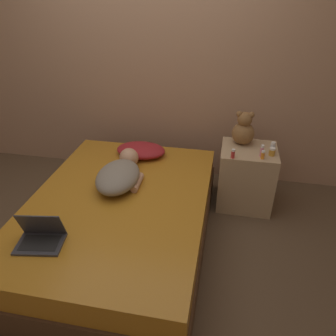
{
  "coord_description": "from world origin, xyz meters",
  "views": [
    {
      "loc": [
        0.79,
        -2.0,
        1.96
      ],
      "look_at": [
        0.36,
        0.25,
        0.61
      ],
      "focal_mm": 35.0,
      "sensor_mm": 36.0,
      "label": 1
    }
  ],
  "objects": [
    {
      "name": "bottle_amber",
      "position": [
        1.2,
        0.67,
        0.63
      ],
      "size": [
        0.05,
        0.05,
        0.07
      ],
      "color": "gold",
      "rests_on": "nightstand"
    },
    {
      "name": "wall_back",
      "position": [
        0.0,
        1.26,
        1.3
      ],
      "size": [
        8.0,
        0.06,
        2.6
      ],
      "color": "tan",
      "rests_on": "ground_plane"
    },
    {
      "name": "teddy_bear",
      "position": [
        0.95,
        0.85,
        0.74
      ],
      "size": [
        0.21,
        0.21,
        0.32
      ],
      "color": "brown",
      "rests_on": "nightstand"
    },
    {
      "name": "bottle_pink",
      "position": [
        1.11,
        0.63,
        0.65
      ],
      "size": [
        0.03,
        0.03,
        0.11
      ],
      "color": "pink",
      "rests_on": "nightstand"
    },
    {
      "name": "bottle_clear",
      "position": [
        1.21,
        0.74,
        0.64
      ],
      "size": [
        0.04,
        0.04,
        0.09
      ],
      "color": "silver",
      "rests_on": "nightstand"
    },
    {
      "name": "bed",
      "position": [
        0.0,
        0.0,
        0.21
      ],
      "size": [
        1.41,
        1.97,
        0.43
      ],
      "color": "#4C331E",
      "rests_on": "ground_plane"
    },
    {
      "name": "ground_plane",
      "position": [
        0.0,
        0.0,
        0.0
      ],
      "size": [
        12.0,
        12.0,
        0.0
      ],
      "primitive_type": "plane",
      "color": "brown"
    },
    {
      "name": "nightstand",
      "position": [
        1.02,
        0.75,
        0.3
      ],
      "size": [
        0.51,
        0.45,
        0.6
      ],
      "color": "tan",
      "rests_on": "ground_plane"
    },
    {
      "name": "pillow",
      "position": [
        -0.01,
        0.74,
        0.49
      ],
      "size": [
        0.48,
        0.33,
        0.11
      ],
      "color": "maroon",
      "rests_on": "bed"
    },
    {
      "name": "bottle_orange",
      "position": [
        1.12,
        0.59,
        0.63
      ],
      "size": [
        0.03,
        0.03,
        0.08
      ],
      "color": "orange",
      "rests_on": "nightstand"
    },
    {
      "name": "person_lying",
      "position": [
        -0.05,
        0.23,
        0.52
      ],
      "size": [
        0.37,
        0.68,
        0.18
      ],
      "rotation": [
        0.0,
        0.0,
        0.02
      ],
      "color": "gray",
      "rests_on": "bed"
    },
    {
      "name": "laptop",
      "position": [
        -0.34,
        -0.57,
        0.48
      ],
      "size": [
        0.33,
        0.26,
        0.21
      ],
      "rotation": [
        0.0,
        0.0,
        0.16
      ],
      "color": "#333338",
      "rests_on": "bed"
    },
    {
      "name": "bottle_red",
      "position": [
        0.87,
        0.55,
        0.64
      ],
      "size": [
        0.03,
        0.03,
        0.08
      ],
      "color": "#B72D2D",
      "rests_on": "nightstand"
    }
  ]
}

